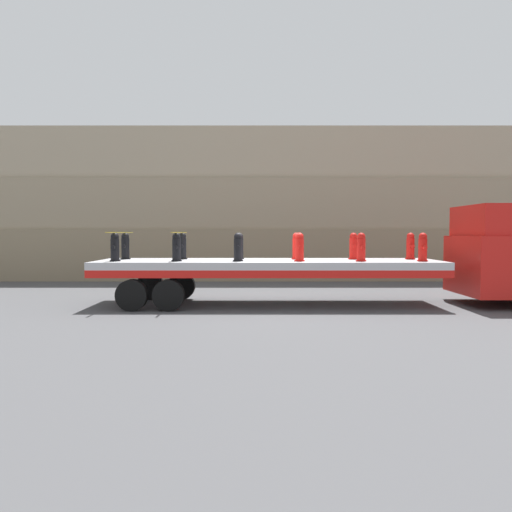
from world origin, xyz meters
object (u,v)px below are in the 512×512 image
fire_hydrant_red_far_4 (353,246)px  fire_hydrant_black_far_1 (182,246)px  fire_hydrant_black_near_0 (114,247)px  fire_hydrant_black_far_2 (239,246)px  fire_hydrant_black_far_0 (125,246)px  fire_hydrant_red_far_5 (410,246)px  fire_hydrant_red_far_3 (296,246)px  fire_hydrant_red_near_3 (299,247)px  fire_hydrant_red_near_4 (361,247)px  flatbed_trailer (252,268)px  fire_hydrant_black_near_1 (176,247)px  fire_hydrant_black_near_2 (237,247)px  truck_cab (508,255)px  fire_hydrant_red_near_5 (422,247)px

fire_hydrant_red_far_4 → fire_hydrant_black_far_1: bearing=180.0°
fire_hydrant_black_near_0 → fire_hydrant_black_far_2: bearing=17.9°
fire_hydrant_black_far_0 → fire_hydrant_red_far_5: 8.32m
fire_hydrant_black_far_0 → fire_hydrant_red_far_3: same height
fire_hydrant_red_far_5 → fire_hydrant_red_near_3: bearing=-162.1°
fire_hydrant_red_near_4 → fire_hydrant_red_far_5: bearing=32.8°
fire_hydrant_red_far_3 → fire_hydrant_red_far_5: (3.33, 0.00, 0.00)m
flatbed_trailer → fire_hydrant_black_far_0: (-3.73, 0.54, 0.59)m
fire_hydrant_black_far_2 → fire_hydrant_black_near_1: bearing=-147.2°
fire_hydrant_black_near_2 → fire_hydrant_red_far_3: size_ratio=1.00×
truck_cab → fire_hydrant_red_far_4: (-4.26, 0.54, 0.23)m
fire_hydrant_black_near_2 → fire_hydrant_black_far_0: bearing=162.1°
fire_hydrant_black_far_2 → fire_hydrant_red_far_4: 3.33m
flatbed_trailer → fire_hydrant_black_near_0: 3.81m
flatbed_trailer → fire_hydrant_black_near_1: 2.21m
fire_hydrant_black_near_2 → fire_hydrant_red_far_3: (1.66, 1.07, 0.00)m
fire_hydrant_red_near_3 → fire_hydrant_red_near_5: same height
fire_hydrant_black_far_0 → fire_hydrant_black_near_1: (1.66, -1.07, 0.00)m
truck_cab → fire_hydrant_black_far_0: 10.93m
fire_hydrant_black_far_0 → fire_hydrant_red_far_4: 6.65m
fire_hydrant_red_near_5 → fire_hydrant_red_far_5: size_ratio=1.00×
fire_hydrant_red_far_4 → fire_hydrant_red_near_5: same height
fire_hydrant_black_far_0 → fire_hydrant_red_near_4: 6.74m
fire_hydrant_red_far_5 → fire_hydrant_black_near_1: bearing=-170.8°
fire_hydrant_red_near_3 → fire_hydrant_red_far_4: size_ratio=1.00×
fire_hydrant_red_far_4 → fire_hydrant_red_far_5: (1.66, 0.00, 0.00)m
fire_hydrant_black_near_2 → fire_hydrant_red_far_5: 5.10m
flatbed_trailer → fire_hydrant_red_far_5: (4.59, 0.54, 0.59)m
fire_hydrant_red_near_4 → fire_hydrant_red_far_5: 1.98m
fire_hydrant_black_far_1 → fire_hydrant_red_far_5: bearing=0.0°
fire_hydrant_black_far_2 → fire_hydrant_red_far_4: same height
fire_hydrant_black_near_0 → fire_hydrant_black_near_2: size_ratio=1.00×
fire_hydrant_black_far_0 → fire_hydrant_black_far_1: (1.66, 0.00, 0.00)m
fire_hydrant_black_far_0 → truck_cab: bearing=-2.8°
fire_hydrant_red_near_3 → fire_hydrant_red_near_5: bearing=0.0°
fire_hydrant_black_far_1 → fire_hydrant_red_far_3: same height
fire_hydrant_red_near_3 → flatbed_trailer: bearing=157.0°
fire_hydrant_red_far_4 → fire_hydrant_red_near_3: bearing=-147.2°
fire_hydrant_red_far_3 → fire_hydrant_red_near_4: 1.98m
fire_hydrant_black_near_2 → fire_hydrant_red_near_5: size_ratio=1.00×
fire_hydrant_black_near_0 → fire_hydrant_black_near_1: (1.66, 0.00, 0.00)m
fire_hydrant_black_far_0 → fire_hydrant_red_far_4: bearing=0.0°
fire_hydrant_black_far_0 → fire_hydrant_black_near_2: size_ratio=1.00×
fire_hydrant_red_near_3 → fire_hydrant_red_far_3: 1.07m
fire_hydrant_red_far_4 → truck_cab: bearing=-7.2°
fire_hydrant_red_near_4 → fire_hydrant_black_far_1: bearing=167.9°
fire_hydrant_black_far_2 → fire_hydrant_red_near_4: size_ratio=1.00×
truck_cab → fire_hydrant_red_near_4: (-4.26, -0.54, 0.23)m
fire_hydrant_red_far_4 → fire_hydrant_black_near_0: bearing=-170.8°
fire_hydrant_black_near_0 → fire_hydrant_black_far_0: bearing=90.0°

